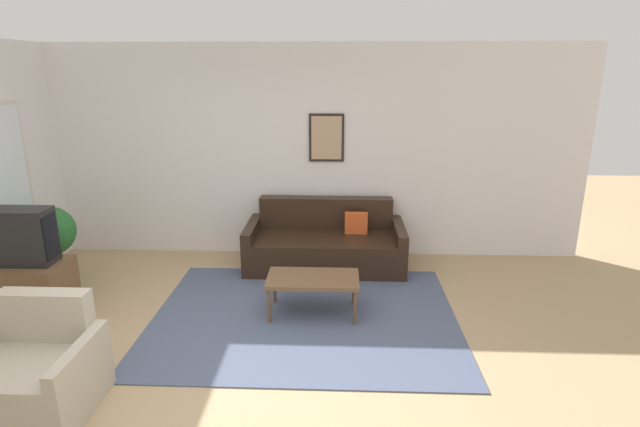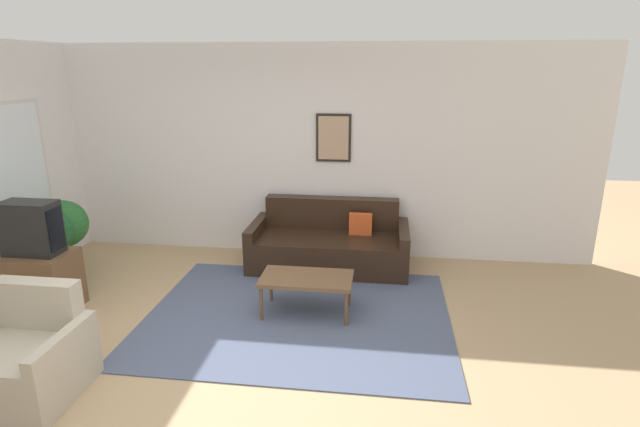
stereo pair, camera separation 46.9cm
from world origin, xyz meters
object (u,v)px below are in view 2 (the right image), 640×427
object	(u,v)px
coffee_table	(307,280)
potted_plant_tall	(36,250)
armchair	(22,360)
tv	(31,228)
couch	(330,244)

from	to	relation	value
coffee_table	potted_plant_tall	bearing A→B (deg)	-179.06
armchair	potted_plant_tall	bearing A→B (deg)	143.45
coffee_table	tv	world-z (taller)	tv
coffee_table	armchair	world-z (taller)	armchair
tv	coffee_table	bearing A→B (deg)	5.75
couch	potted_plant_tall	bearing A→B (deg)	-155.57
coffee_table	potted_plant_tall	distance (m)	2.88
tv	armchair	distance (m)	1.60
tv	potted_plant_tall	distance (m)	0.43
couch	coffee_table	size ratio (longest dim) A/B	2.12
coffee_table	tv	bearing A→B (deg)	-174.25
potted_plant_tall	coffee_table	bearing A→B (deg)	0.94
potted_plant_tall	couch	bearing A→B (deg)	24.43
couch	coffee_table	distance (m)	1.30
tv	potted_plant_tall	xyz separation A→B (m)	(-0.17, 0.22, -0.32)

